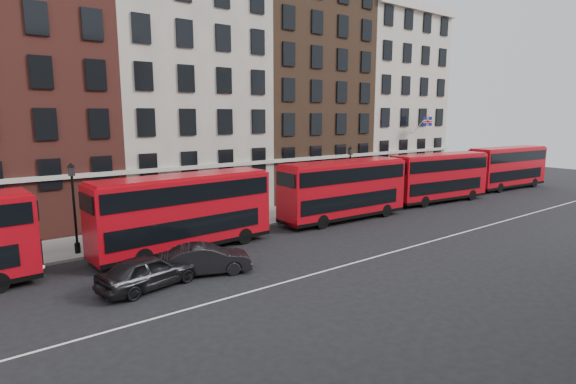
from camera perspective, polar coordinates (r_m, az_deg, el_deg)
ground at (r=26.26m, az=3.46°, el=-8.35°), size 120.00×120.00×0.00m
pavement at (r=34.56m, az=-8.02°, el=-3.88°), size 80.00×5.00×0.15m
kerb at (r=32.46m, az=-5.84°, el=-4.71°), size 80.00×0.30×0.16m
road_centre_line at (r=24.86m, az=6.51°, el=-9.44°), size 70.00×0.12×0.01m
building_terrace at (r=40.15m, az=-14.08°, el=12.42°), size 64.00×11.95×22.00m
bus_b at (r=27.65m, az=-13.14°, el=-2.33°), size 11.18×3.31×4.64m
bus_c at (r=35.16m, az=7.06°, el=0.41°), size 11.18×3.02×4.66m
bus_d at (r=44.70m, az=18.55°, el=1.90°), size 11.11×3.71×4.58m
bus_e at (r=55.89m, az=26.08°, el=2.92°), size 11.25×3.50×4.66m
car_rear at (r=22.63m, az=-17.28°, el=-9.58°), size 5.15×2.90×1.65m
car_front at (r=23.88m, az=-10.46°, el=-8.41°), size 4.97×3.13×1.55m
lamp_post_left at (r=28.72m, az=-25.53°, el=-1.39°), size 0.44×0.44×5.33m
lamp_post_right at (r=40.18m, az=7.86°, el=2.38°), size 0.44×0.44×5.33m
traffic_light at (r=46.88m, az=17.10°, el=2.30°), size 0.25×0.45×3.27m
iron_railings at (r=36.33m, az=-9.75°, el=-2.33°), size 6.60×0.06×1.00m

